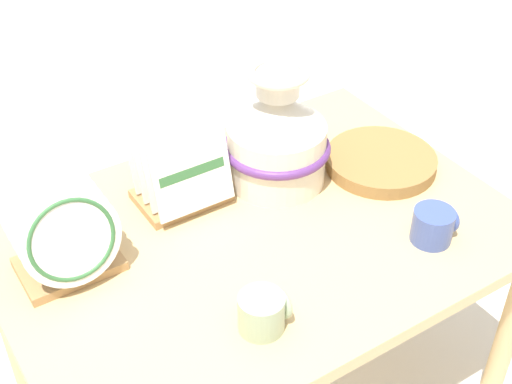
{
  "coord_description": "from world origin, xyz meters",
  "views": [
    {
      "loc": [
        -0.68,
        -1.06,
        1.66
      ],
      "look_at": [
        0.0,
        0.0,
        0.7
      ],
      "focal_mm": 50.0,
      "sensor_mm": 36.0,
      "label": 1
    }
  ],
  "objects_px": {
    "dish_rack_square_plates": "(179,173)",
    "mug_cobalt_glaze": "(434,225)",
    "ceramic_vase": "(277,136)",
    "mug_sage_glaze": "(263,312)",
    "wicker_charger_stack": "(381,161)",
    "dish_rack_round_plates": "(64,236)"
  },
  "relations": [
    {
      "from": "mug_cobalt_glaze",
      "to": "dish_rack_square_plates",
      "type": "bearing_deg",
      "value": 133.16
    },
    {
      "from": "wicker_charger_stack",
      "to": "mug_sage_glaze",
      "type": "relative_size",
      "value": 2.79
    },
    {
      "from": "ceramic_vase",
      "to": "dish_rack_square_plates",
      "type": "height_order",
      "value": "ceramic_vase"
    },
    {
      "from": "dish_rack_round_plates",
      "to": "wicker_charger_stack",
      "type": "height_order",
      "value": "dish_rack_round_plates"
    },
    {
      "from": "dish_rack_square_plates",
      "to": "mug_cobalt_glaze",
      "type": "xyz_separation_m",
      "value": [
        0.41,
        -0.44,
        -0.04
      ]
    },
    {
      "from": "dish_rack_square_plates",
      "to": "wicker_charger_stack",
      "type": "relative_size",
      "value": 0.76
    },
    {
      "from": "wicker_charger_stack",
      "to": "mug_cobalt_glaze",
      "type": "relative_size",
      "value": 2.79
    },
    {
      "from": "wicker_charger_stack",
      "to": "mug_sage_glaze",
      "type": "height_order",
      "value": "mug_sage_glaze"
    },
    {
      "from": "ceramic_vase",
      "to": "wicker_charger_stack",
      "type": "xyz_separation_m",
      "value": [
        0.26,
        -0.1,
        -0.11
      ]
    },
    {
      "from": "ceramic_vase",
      "to": "dish_rack_round_plates",
      "type": "bearing_deg",
      "value": -176.4
    },
    {
      "from": "ceramic_vase",
      "to": "mug_sage_glaze",
      "type": "bearing_deg",
      "value": -126.89
    },
    {
      "from": "dish_rack_round_plates",
      "to": "dish_rack_square_plates",
      "type": "bearing_deg",
      "value": 16.19
    },
    {
      "from": "mug_cobalt_glaze",
      "to": "mug_sage_glaze",
      "type": "bearing_deg",
      "value": -178.43
    },
    {
      "from": "ceramic_vase",
      "to": "wicker_charger_stack",
      "type": "relative_size",
      "value": 1.1
    },
    {
      "from": "dish_rack_round_plates",
      "to": "mug_sage_glaze",
      "type": "distance_m",
      "value": 0.45
    },
    {
      "from": "ceramic_vase",
      "to": "mug_sage_glaze",
      "type": "distance_m",
      "value": 0.5
    },
    {
      "from": "wicker_charger_stack",
      "to": "mug_sage_glaze",
      "type": "distance_m",
      "value": 0.63
    },
    {
      "from": "ceramic_vase",
      "to": "dish_rack_square_plates",
      "type": "bearing_deg",
      "value": 166.6
    },
    {
      "from": "dish_rack_square_plates",
      "to": "mug_cobalt_glaze",
      "type": "bearing_deg",
      "value": -46.84
    },
    {
      "from": "ceramic_vase",
      "to": "mug_sage_glaze",
      "type": "height_order",
      "value": "ceramic_vase"
    },
    {
      "from": "ceramic_vase",
      "to": "dish_rack_square_plates",
      "type": "distance_m",
      "value": 0.25
    },
    {
      "from": "dish_rack_round_plates",
      "to": "dish_rack_square_plates",
      "type": "xyz_separation_m",
      "value": [
        0.32,
        0.09,
        -0.02
      ]
    }
  ]
}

